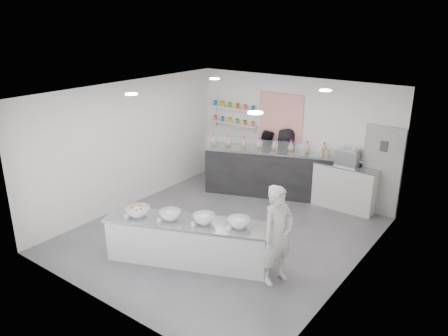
% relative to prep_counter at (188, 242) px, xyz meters
% --- Properties ---
extents(floor, '(6.00, 6.00, 0.00)m').
position_rel_prep_counter_xyz_m(floor, '(-0.14, 1.24, -0.42)').
color(floor, '#515156').
rests_on(floor, ground).
extents(ceiling, '(6.00, 6.00, 0.00)m').
position_rel_prep_counter_xyz_m(ceiling, '(-0.14, 1.24, 2.58)').
color(ceiling, white).
rests_on(ceiling, floor).
extents(back_wall, '(5.50, 0.00, 5.50)m').
position_rel_prep_counter_xyz_m(back_wall, '(-0.14, 4.24, 1.08)').
color(back_wall, white).
rests_on(back_wall, floor).
extents(left_wall, '(0.00, 6.00, 6.00)m').
position_rel_prep_counter_xyz_m(left_wall, '(-2.89, 1.24, 1.08)').
color(left_wall, white).
rests_on(left_wall, floor).
extents(right_wall, '(0.00, 6.00, 6.00)m').
position_rel_prep_counter_xyz_m(right_wall, '(2.61, 1.24, 1.08)').
color(right_wall, white).
rests_on(right_wall, floor).
extents(back_door, '(0.88, 0.04, 2.10)m').
position_rel_prep_counter_xyz_m(back_door, '(2.16, 4.21, 0.63)').
color(back_door, '#989895').
rests_on(back_door, floor).
extents(pattern_panel, '(1.25, 0.03, 1.20)m').
position_rel_prep_counter_xyz_m(pattern_panel, '(-0.49, 4.22, 1.53)').
color(pattern_panel, '#E9464C').
rests_on(pattern_panel, back_wall).
extents(jar_shelf_lower, '(1.45, 0.22, 0.04)m').
position_rel_prep_counter_xyz_m(jar_shelf_lower, '(-1.89, 4.14, 1.18)').
color(jar_shelf_lower, silver).
rests_on(jar_shelf_lower, back_wall).
extents(jar_shelf_upper, '(1.45, 0.22, 0.04)m').
position_rel_prep_counter_xyz_m(jar_shelf_upper, '(-1.89, 4.14, 1.60)').
color(jar_shelf_upper, silver).
rests_on(jar_shelf_upper, back_wall).
extents(preserve_jars, '(1.45, 0.10, 0.56)m').
position_rel_prep_counter_xyz_m(preserve_jars, '(-1.89, 4.12, 1.46)').
color(preserve_jars, '#E8453C').
rests_on(preserve_jars, jar_shelf_lower).
extents(downlight_0, '(0.24, 0.24, 0.02)m').
position_rel_prep_counter_xyz_m(downlight_0, '(-1.54, 0.24, 2.56)').
color(downlight_0, white).
rests_on(downlight_0, ceiling).
extents(downlight_1, '(0.24, 0.24, 0.02)m').
position_rel_prep_counter_xyz_m(downlight_1, '(1.26, 0.24, 2.56)').
color(downlight_1, white).
rests_on(downlight_1, ceiling).
extents(downlight_2, '(0.24, 0.24, 0.02)m').
position_rel_prep_counter_xyz_m(downlight_2, '(-1.54, 2.84, 2.56)').
color(downlight_2, white).
rests_on(downlight_2, ceiling).
extents(downlight_3, '(0.24, 0.24, 0.02)m').
position_rel_prep_counter_xyz_m(downlight_3, '(1.26, 2.84, 2.56)').
color(downlight_3, white).
rests_on(downlight_3, ceiling).
extents(prep_counter, '(3.12, 1.83, 0.84)m').
position_rel_prep_counter_xyz_m(prep_counter, '(0.00, 0.00, 0.00)').
color(prep_counter, silver).
rests_on(prep_counter, floor).
extents(back_bar, '(3.91, 2.09, 1.21)m').
position_rel_prep_counter_xyz_m(back_bar, '(-0.19, 3.84, 0.19)').
color(back_bar, black).
rests_on(back_bar, floor).
extents(sneeze_guard, '(3.61, 1.41, 0.33)m').
position_rel_prep_counter_xyz_m(sneeze_guard, '(-0.06, 3.52, 0.96)').
color(sneeze_guard, white).
rests_on(sneeze_guard, back_bar).
extents(espresso_ledge, '(1.47, 0.47, 1.09)m').
position_rel_prep_counter_xyz_m(espresso_ledge, '(1.41, 4.02, 0.12)').
color(espresso_ledge, silver).
rests_on(espresso_ledge, floor).
extents(espresso_machine, '(0.51, 0.35, 0.39)m').
position_rel_prep_counter_xyz_m(espresso_machine, '(1.42, 4.02, 0.86)').
color(espresso_machine, '#93969E').
rests_on(espresso_machine, espresso_ledge).
extents(cup_stacks, '(0.24, 0.24, 0.31)m').
position_rel_prep_counter_xyz_m(cup_stacks, '(0.86, 4.02, 0.82)').
color(cup_stacks, tan).
rests_on(cup_stacks, espresso_ledge).
extents(prep_bowls, '(2.38, 1.39, 0.17)m').
position_rel_prep_counter_xyz_m(prep_bowls, '(0.00, 0.00, 0.50)').
color(prep_bowls, white).
rests_on(prep_bowls, prep_counter).
extents(label_cards, '(2.01, 0.04, 0.07)m').
position_rel_prep_counter_xyz_m(label_cards, '(-0.20, -0.49, 0.46)').
color(label_cards, white).
rests_on(label_cards, prep_counter).
extents(cookie_bags, '(3.56, 1.51, 0.28)m').
position_rel_prep_counter_xyz_m(cookie_bags, '(-0.19, 3.84, 0.93)').
color(cookie_bags, '#CB6894').
rests_on(cookie_bags, back_bar).
extents(woman_prep, '(0.59, 0.74, 1.78)m').
position_rel_prep_counter_xyz_m(woman_prep, '(1.64, 0.45, 0.47)').
color(woman_prep, beige).
rests_on(woman_prep, floor).
extents(staff_left, '(0.79, 0.62, 1.58)m').
position_rel_prep_counter_xyz_m(staff_left, '(-0.81, 4.09, 0.37)').
color(staff_left, black).
rests_on(staff_left, floor).
extents(staff_right, '(0.91, 0.67, 1.71)m').
position_rel_prep_counter_xyz_m(staff_right, '(-0.23, 4.09, 0.43)').
color(staff_right, black).
rests_on(staff_right, floor).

